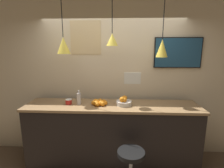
% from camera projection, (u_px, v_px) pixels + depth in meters
% --- Properties ---
extents(back_wall, '(8.00, 0.06, 2.90)m').
position_uv_depth(back_wall, '(113.00, 78.00, 3.24)').
color(back_wall, beige).
rests_on(back_wall, ground_plane).
extents(service_counter, '(2.87, 0.65, 1.08)m').
position_uv_depth(service_counter, '(112.00, 134.00, 3.01)').
color(service_counter, black).
rests_on(service_counter, ground_plane).
extents(bar_stool, '(0.44, 0.44, 0.62)m').
position_uv_depth(bar_stool, '(131.00, 165.00, 2.43)').
color(bar_stool, '#B7B7BC').
rests_on(bar_stool, ground_plane).
extents(fruit_bowl, '(0.26, 0.26, 0.15)m').
position_uv_depth(fruit_bowl, '(124.00, 102.00, 2.86)').
color(fruit_bowl, beige).
rests_on(fruit_bowl, service_counter).
extents(orange_pile, '(0.27, 0.25, 0.09)m').
position_uv_depth(orange_pile, '(99.00, 103.00, 2.87)').
color(orange_pile, orange).
rests_on(orange_pile, service_counter).
extents(juice_bottle, '(0.07, 0.07, 0.24)m').
position_uv_depth(juice_bottle, '(79.00, 98.00, 2.89)').
color(juice_bottle, silver).
rests_on(juice_bottle, service_counter).
extents(spread_jar, '(0.11, 0.11, 0.09)m').
position_uv_depth(spread_jar, '(69.00, 102.00, 2.91)').
color(spread_jar, red).
rests_on(spread_jar, service_counter).
extents(pendant_lamp_left, '(0.21, 0.21, 0.89)m').
position_uv_depth(pendant_lamp_left, '(64.00, 45.00, 2.79)').
color(pendant_lamp_left, black).
extents(pendant_lamp_middle, '(0.19, 0.19, 0.77)m').
position_uv_depth(pendant_lamp_middle, '(112.00, 39.00, 2.73)').
color(pendant_lamp_middle, black).
extents(pendant_lamp_right, '(0.18, 0.18, 0.94)m').
position_uv_depth(pendant_lamp_right, '(162.00, 48.00, 2.72)').
color(pendant_lamp_right, black).
extents(mounted_tv, '(0.81, 0.04, 0.53)m').
position_uv_depth(mounted_tv, '(178.00, 53.00, 3.04)').
color(mounted_tv, black).
extents(hanging_menu_board, '(0.24, 0.01, 0.17)m').
position_uv_depth(hanging_menu_board, '(132.00, 78.00, 2.54)').
color(hanging_menu_board, white).
extents(wall_poster, '(0.54, 0.01, 0.58)m').
position_uv_depth(wall_poster, '(86.00, 38.00, 3.08)').
color(wall_poster, '#DBBC84').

